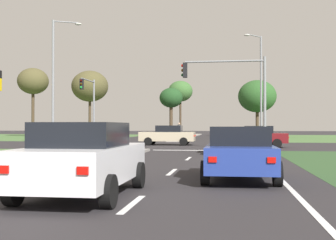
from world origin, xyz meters
The scene contains 29 objects.
ground_plane centered at (0.00, 30.00, 0.00)m, with size 200.00×200.00×0.00m, color #282628.
grass_verge_far_left centered at (-25.50, 54.50, 0.00)m, with size 35.00×35.00×0.01m, color #476B38.
median_island_near centered at (0.00, 11.00, 0.07)m, with size 1.20×22.00×0.14m, color gray.
median_island_far centered at (0.00, 55.00, 0.07)m, with size 1.20×36.00×0.14m, color gray.
lane_dash_near centered at (3.50, 4.06, 0.01)m, with size 0.14×2.00×0.01m, color silver.
lane_dash_second centered at (3.50, 10.06, 0.01)m, with size 0.14×2.00×0.01m, color silver.
lane_dash_third centered at (3.50, 16.06, 0.01)m, with size 0.14×2.00×0.01m, color silver.
edge_line_right centered at (6.85, 12.00, 0.01)m, with size 0.14×24.00×0.01m, color silver.
stop_bar_near centered at (3.80, 23.00, 0.01)m, with size 6.40×0.50×0.01m, color silver.
crosswalk_bar_near centered at (-6.40, 24.80, 0.01)m, with size 0.70×2.80×0.01m, color silver.
crosswalk_bar_second centered at (-5.25, 24.80, 0.01)m, with size 0.70×2.80×0.01m, color silver.
crosswalk_bar_third centered at (-4.10, 24.80, 0.01)m, with size 0.70×2.80×0.01m, color silver.
crosswalk_bar_fourth centered at (-2.95, 24.80, 0.01)m, with size 0.70×2.80×0.01m, color silver.
crosswalk_bar_fifth centered at (-1.80, 24.80, 0.01)m, with size 0.70×2.80×0.01m, color silver.
car_beige_near centered at (0.51, 30.45, 0.80)m, with size 4.43×2.01×1.57m.
car_maroon_second centered at (7.36, 27.60, 0.78)m, with size 4.33×1.98×1.54m.
car_white_third centered at (2.22, 4.90, 0.82)m, with size 2.10×4.31×1.61m.
car_grey_fourth centered at (5.47, 20.23, 0.76)m, with size 2.01×4.55×1.47m.
car_blue_fifth centered at (5.68, 8.32, 0.78)m, with size 2.04×4.22×1.52m.
traffic_signal_far_left centered at (-7.60, 35.27, 4.08)m, with size 0.32×3.93×6.03m.
traffic_signal_near_right centered at (5.69, 23.40, 4.07)m, with size 5.33×0.32×5.87m.
street_lamp_second centered at (-8.42, 29.08, 5.58)m, with size 2.18×1.07×10.06m.
street_lamp_third centered at (8.46, 39.94, 5.84)m, with size 1.83×2.02×10.52m.
pedestrian_at_median centered at (0.13, 41.82, 1.20)m, with size 0.34×0.34×1.74m.
treeline_near centered at (-22.56, 55.11, 7.92)m, with size 4.43×4.43×9.88m.
treeline_second centered at (-14.66, 56.92, 7.30)m, with size 5.32×5.32×9.59m.
treeline_third centered at (-2.59, 55.92, 5.37)m, with size 3.25×3.25×6.85m.
treeline_fourth centered at (-1.66, 59.31, 6.59)m, with size 3.59×3.59×8.17m.
treeline_fifth centered at (9.30, 57.35, 5.64)m, with size 5.28×5.28×7.91m.
Camera 1 is at (5.37, -4.29, 1.53)m, focal length 46.64 mm.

